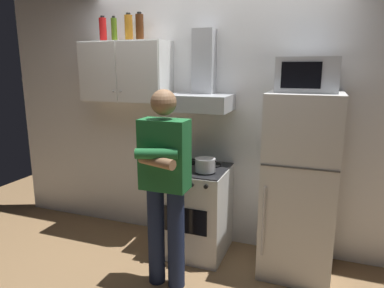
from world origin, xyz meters
name	(u,v)px	position (x,y,z in m)	size (l,w,h in m)	color
ground_plane	(192,264)	(0.00, 0.00, 0.00)	(7.00, 7.00, 0.00)	olive
back_wall_tiled	(213,113)	(0.00, 0.60, 1.35)	(4.80, 0.10, 2.70)	white
upper_cabinet	(126,72)	(-0.85, 0.37, 1.75)	(0.90, 0.37, 0.60)	white
stove_oven	(196,210)	(-0.05, 0.25, 0.43)	(0.60, 0.62, 0.87)	white
range_hood	(201,89)	(-0.05, 0.38, 1.60)	(0.60, 0.44, 0.75)	#B7BABF
refrigerator	(300,185)	(0.90, 0.25, 0.80)	(0.60, 0.62, 1.60)	silver
microwave	(307,75)	(0.90, 0.27, 1.74)	(0.48, 0.37, 0.28)	#B7BABF
person_standing	(165,183)	(-0.10, -0.36, 0.90)	(0.38, 0.33, 1.64)	#192342
cooking_pot	(205,165)	(0.08, 0.13, 0.93)	(0.28, 0.18, 0.12)	#B7BABF
bottle_olive_oil	(114,30)	(-0.97, 0.38, 2.16)	(0.06, 0.06, 0.24)	#4C6B19
bottle_soda_red	(103,30)	(-1.09, 0.37, 2.17)	(0.07, 0.07, 0.25)	red
bottle_liquor_amber	(129,28)	(-0.82, 0.42, 2.18)	(0.08, 0.08, 0.27)	#B7721E
bottle_rum_dark	(140,27)	(-0.69, 0.40, 2.18)	(0.08, 0.08, 0.27)	#47230F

